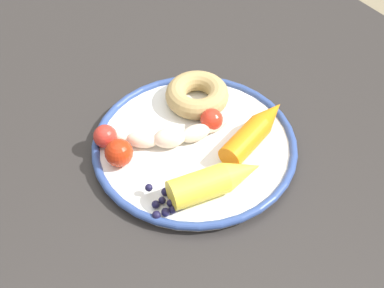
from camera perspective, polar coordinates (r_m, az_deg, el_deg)
dining_table at (r=0.87m, az=0.25°, el=-3.82°), size 1.13×0.99×0.70m
plate at (r=0.81m, az=0.00°, el=-0.14°), size 0.30×0.30×0.02m
banana at (r=0.80m, az=-2.43°, el=0.92°), size 0.11×0.18×0.03m
carrot_orange at (r=0.81m, az=6.57°, el=1.43°), size 0.08×0.14×0.04m
carrot_yellow at (r=0.74m, az=2.55°, el=-3.77°), size 0.07×0.14×0.04m
donut at (r=0.86m, az=0.53°, el=5.10°), size 0.13×0.13×0.03m
blueberry_pile at (r=0.74m, az=-2.43°, el=-5.91°), size 0.05×0.06×0.02m
tomato_near at (r=0.81m, az=-8.94°, el=0.78°), size 0.03×0.03×0.03m
tomato_mid at (r=0.78m, az=-7.55°, el=-0.90°), size 0.04×0.04×0.04m
tomato_far at (r=0.82m, az=2.04°, el=2.52°), size 0.03×0.03×0.03m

